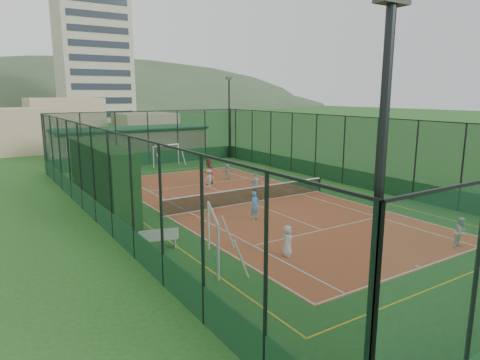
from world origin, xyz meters
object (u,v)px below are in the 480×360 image
object	(u,v)px
apartment_tower	(93,56)
clubhouse	(131,143)
white_bench	(157,238)
child_far_left	(209,178)
coach	(208,172)
child_near_right	(461,232)
futsal_goal_far	(166,156)
child_near_left	(287,241)
floodlight_ne	(229,118)
floodlight_sw	(376,243)
child_near_mid	(255,206)
child_far_back	(227,172)
futsal_goal_near	(213,238)
child_far_right	(256,185)

from	to	relation	value
apartment_tower	clubhouse	bearing A→B (deg)	-101.31
white_bench	child_far_left	xyz separation A→B (m)	(7.72, 9.52, 0.21)
apartment_tower	coach	xyz separation A→B (m)	(-11.62, -75.95, -14.05)
child_near_right	coach	world-z (taller)	coach
white_bench	futsal_goal_far	world-z (taller)	futsal_goal_far
child_near_left	coach	bearing A→B (deg)	34.96
floodlight_ne	child_near_left	size ratio (longest dim) A/B	6.33
floodlight_sw	child_far_left	xyz separation A→B (m)	(8.52, 21.66, -3.44)
floodlight_ne	white_bench	xyz separation A→B (m)	(-16.40, -21.05, -3.65)
child_near_mid	child_far_left	size ratio (longest dim) A/B	1.13
coach	child_near_left	bearing A→B (deg)	41.61
child_far_back	child_near_mid	bearing A→B (deg)	69.46
child_near_right	child_far_back	size ratio (longest dim) A/B	1.14
white_bench	child_near_right	size ratio (longest dim) A/B	1.25
child_near_left	child_near_right	bearing A→B (deg)	-64.41
child_near_left	child_far_back	xyz separation A→B (m)	(6.16, 15.09, -0.06)
clubhouse	futsal_goal_near	bearing A→B (deg)	-102.68
child_far_back	floodlight_ne	bearing A→B (deg)	-119.30
child_near_mid	futsal_goal_far	bearing A→B (deg)	69.45
futsal_goal_far	child_far_back	bearing A→B (deg)	-94.79
clubhouse	child_far_right	size ratio (longest dim) A/B	9.91
floodlight_sw	child_far_right	distance (m)	20.62
child_far_left	child_far_back	distance (m)	3.26
child_near_left	child_far_left	distance (m)	13.66
futsal_goal_far	child_far_left	xyz separation A→B (m)	(-1.16, -10.38, -0.27)
coach	child_far_right	bearing A→B (deg)	67.65
white_bench	child_near_left	bearing A→B (deg)	-25.96
clubhouse	child_near_mid	bearing A→B (deg)	-94.07
child_near_left	child_far_right	world-z (taller)	child_far_right
apartment_tower	child_near_right	size ratio (longest dim) A/B	22.20
apartment_tower	child_near_right	world-z (taller)	apartment_tower
child_near_left	child_far_left	bearing A→B (deg)	35.69
clubhouse	child_near_left	xyz separation A→B (m)	(-3.60, -30.14, -0.91)
apartment_tower	child_near_left	bearing A→B (deg)	-99.82
child_near_left	coach	distance (m)	14.74
futsal_goal_near	child_near_left	size ratio (longest dim) A/B	2.50
futsal_goal_near	child_near_right	xyz separation A→B (m)	(9.97, -4.25, -0.36)
coach	white_bench	bearing A→B (deg)	19.38
child_far_left	child_far_right	bearing A→B (deg)	97.90
floodlight_sw	futsal_goal_near	world-z (taller)	floodlight_sw
child_near_mid	child_near_right	distance (m)	9.76
white_bench	coach	bearing A→B (deg)	67.39
floodlight_sw	child_far_right	bearing A→B (deg)	61.01
floodlight_ne	clubhouse	bearing A→B (deg)	147.88
child_near_right	futsal_goal_near	bearing A→B (deg)	153.39
futsal_goal_far	child_near_left	xyz separation A→B (m)	(-4.68, -23.58, -0.30)
floodlight_ne	child_near_left	world-z (taller)	floodlight_ne
apartment_tower	child_far_back	distance (m)	76.99
child_near_left	white_bench	bearing A→B (deg)	99.38
child_near_left	child_far_right	xyz separation A→B (m)	(4.87, 9.34, 0.12)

